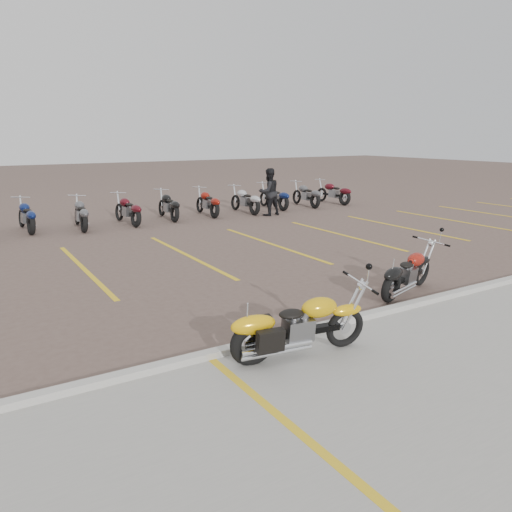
% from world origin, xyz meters
% --- Properties ---
extents(ground, '(100.00, 100.00, 0.00)m').
position_xyz_m(ground, '(0.00, 0.00, 0.00)').
color(ground, brown).
rests_on(ground, ground).
extents(concrete_apron, '(60.00, 5.00, 0.01)m').
position_xyz_m(concrete_apron, '(0.00, -4.50, 0.01)').
color(concrete_apron, '#9E9B93').
rests_on(concrete_apron, ground).
extents(curb, '(60.00, 0.18, 0.12)m').
position_xyz_m(curb, '(0.00, -2.00, 0.06)').
color(curb, '#ADAAA3').
rests_on(curb, ground).
extents(parking_stripes, '(38.00, 5.50, 0.01)m').
position_xyz_m(parking_stripes, '(0.00, 4.00, 0.00)').
color(parking_stripes, gold).
rests_on(parking_stripes, ground).
extents(apron_stripe, '(0.12, 5.00, 0.00)m').
position_xyz_m(apron_stripe, '(-2.30, -4.50, 0.01)').
color(apron_stripe, gold).
rests_on(apron_stripe, concrete_apron).
extents(yellow_cruiser, '(2.15, 0.47, 0.89)m').
position_xyz_m(yellow_cruiser, '(-1.19, -2.58, 0.44)').
color(yellow_cruiser, black).
rests_on(yellow_cruiser, ground).
extents(flame_cruiser, '(1.95, 0.71, 0.83)m').
position_xyz_m(flame_cruiser, '(2.39, -1.35, 0.41)').
color(flame_cruiser, black).
rests_on(flame_cruiser, ground).
extents(person_b, '(0.94, 0.75, 1.87)m').
position_xyz_m(person_b, '(5.54, 8.61, 0.93)').
color(person_b, black).
rests_on(person_b, ground).
extents(bg_bike_row, '(18.79, 2.00, 1.10)m').
position_xyz_m(bg_bike_row, '(0.90, 9.75, 0.55)').
color(bg_bike_row, black).
rests_on(bg_bike_row, ground).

